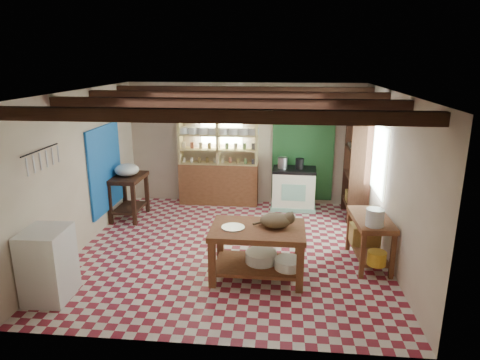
# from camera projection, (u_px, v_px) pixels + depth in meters

# --- Properties ---
(floor) EXTENTS (5.00, 5.00, 0.02)m
(floor) POSITION_uv_depth(u_px,v_px,m) (232.00, 249.00, 7.18)
(floor) COLOR maroon
(floor) RESTS_ON ground
(ceiling) EXTENTS (5.00, 5.00, 0.02)m
(ceiling) POSITION_uv_depth(u_px,v_px,m) (231.00, 92.00, 6.46)
(ceiling) COLOR #444449
(ceiling) RESTS_ON wall_back
(wall_back) EXTENTS (5.00, 0.04, 2.60)m
(wall_back) POSITION_uv_depth(u_px,v_px,m) (245.00, 144.00, 9.21)
(wall_back) COLOR beige
(wall_back) RESTS_ON floor
(wall_front) EXTENTS (5.00, 0.04, 2.60)m
(wall_front) POSITION_uv_depth(u_px,v_px,m) (203.00, 237.00, 4.43)
(wall_front) COLOR beige
(wall_front) RESTS_ON floor
(wall_left) EXTENTS (0.04, 5.00, 2.60)m
(wall_left) POSITION_uv_depth(u_px,v_px,m) (81.00, 170.00, 7.06)
(wall_left) COLOR beige
(wall_left) RESTS_ON floor
(wall_right) EXTENTS (0.04, 5.00, 2.60)m
(wall_right) POSITION_uv_depth(u_px,v_px,m) (392.00, 179.00, 6.59)
(wall_right) COLOR beige
(wall_right) RESTS_ON floor
(ceiling_beams) EXTENTS (5.00, 3.80, 0.15)m
(ceiling_beams) POSITION_uv_depth(u_px,v_px,m) (231.00, 100.00, 6.50)
(ceiling_beams) COLOR #381E13
(ceiling_beams) RESTS_ON ceiling
(blue_wall_patch) EXTENTS (0.04, 1.40, 1.60)m
(blue_wall_patch) POSITION_uv_depth(u_px,v_px,m) (106.00, 169.00, 7.97)
(blue_wall_patch) COLOR blue
(blue_wall_patch) RESTS_ON wall_left
(green_wall_patch) EXTENTS (1.30, 0.04, 2.30)m
(green_wall_patch) POSITION_uv_depth(u_px,v_px,m) (303.00, 148.00, 9.08)
(green_wall_patch) COLOR #215428
(green_wall_patch) RESTS_ON wall_back
(window_back) EXTENTS (0.90, 0.02, 0.80)m
(window_back) POSITION_uv_depth(u_px,v_px,m) (221.00, 125.00, 9.13)
(window_back) COLOR silver
(window_back) RESTS_ON wall_back
(window_right) EXTENTS (0.02, 1.30, 1.20)m
(window_right) POSITION_uv_depth(u_px,v_px,m) (378.00, 158.00, 7.52)
(window_right) COLOR silver
(window_right) RESTS_ON wall_right
(utensil_rail) EXTENTS (0.06, 0.90, 0.28)m
(utensil_rail) POSITION_uv_depth(u_px,v_px,m) (41.00, 159.00, 5.77)
(utensil_rail) COLOR black
(utensil_rail) RESTS_ON wall_left
(pot_rack) EXTENTS (0.86, 0.12, 0.36)m
(pot_rack) POSITION_uv_depth(u_px,v_px,m) (306.00, 106.00, 8.42)
(pot_rack) COLOR black
(pot_rack) RESTS_ON ceiling
(shelving_unit) EXTENTS (1.70, 0.34, 2.20)m
(shelving_unit) POSITION_uv_depth(u_px,v_px,m) (218.00, 155.00, 9.14)
(shelving_unit) COLOR tan
(shelving_unit) RESTS_ON floor
(tall_rack) EXTENTS (0.40, 0.86, 2.00)m
(tall_rack) POSITION_uv_depth(u_px,v_px,m) (357.00, 168.00, 8.41)
(tall_rack) COLOR #381E13
(tall_rack) RESTS_ON floor
(work_table) EXTENTS (1.35, 0.91, 0.76)m
(work_table) POSITION_uv_depth(u_px,v_px,m) (258.00, 252.00, 6.19)
(work_table) COLOR brown
(work_table) RESTS_ON floor
(stove) EXTENTS (0.92, 0.64, 0.87)m
(stove) POSITION_uv_depth(u_px,v_px,m) (294.00, 189.00, 9.02)
(stove) COLOR white
(stove) RESTS_ON floor
(prep_table) EXTENTS (0.61, 0.87, 0.87)m
(prep_table) POSITION_uv_depth(u_px,v_px,m) (129.00, 197.00, 8.48)
(prep_table) COLOR #381E13
(prep_table) RESTS_ON floor
(white_cabinet) EXTENTS (0.56, 0.66, 0.97)m
(white_cabinet) POSITION_uv_depth(u_px,v_px,m) (48.00, 264.00, 5.61)
(white_cabinet) COLOR silver
(white_cabinet) RESTS_ON floor
(right_counter) EXTENTS (0.60, 1.10, 0.76)m
(right_counter) POSITION_uv_depth(u_px,v_px,m) (369.00, 240.00, 6.59)
(right_counter) COLOR brown
(right_counter) RESTS_ON floor
(cat) EXTENTS (0.50, 0.41, 0.20)m
(cat) POSITION_uv_depth(u_px,v_px,m) (276.00, 220.00, 6.08)
(cat) COLOR olive
(cat) RESTS_ON work_table
(steel_tray) EXTENTS (0.34, 0.34, 0.02)m
(steel_tray) POSITION_uv_depth(u_px,v_px,m) (233.00, 227.00, 6.07)
(steel_tray) COLOR #B9B9C1
(steel_tray) RESTS_ON work_table
(basin_large) EXTENTS (0.47, 0.47, 0.16)m
(basin_large) POSITION_uv_depth(u_px,v_px,m) (261.00, 257.00, 6.26)
(basin_large) COLOR silver
(basin_large) RESTS_ON work_table
(basin_small) EXTENTS (0.40, 0.40, 0.14)m
(basin_small) POSITION_uv_depth(u_px,v_px,m) (288.00, 264.00, 6.08)
(basin_small) COLOR silver
(basin_small) RESTS_ON work_table
(kettle_left) EXTENTS (0.21, 0.21, 0.23)m
(kettle_left) POSITION_uv_depth(u_px,v_px,m) (283.00, 163.00, 8.90)
(kettle_left) COLOR #B9B9C1
(kettle_left) RESTS_ON stove
(kettle_right) EXTENTS (0.18, 0.18, 0.22)m
(kettle_right) POSITION_uv_depth(u_px,v_px,m) (300.00, 164.00, 8.85)
(kettle_right) COLOR black
(kettle_right) RESTS_ON stove
(enamel_bowl) EXTENTS (0.48, 0.48, 0.24)m
(enamel_bowl) POSITION_uv_depth(u_px,v_px,m) (127.00, 170.00, 8.33)
(enamel_bowl) COLOR silver
(enamel_bowl) RESTS_ON prep_table
(white_bucket) EXTENTS (0.27, 0.27, 0.26)m
(white_bucket) POSITION_uv_depth(u_px,v_px,m) (375.00, 217.00, 6.12)
(white_bucket) COLOR silver
(white_bucket) RESTS_ON right_counter
(wicker_basket) EXTENTS (0.47, 0.38, 0.31)m
(wicker_basket) POSITION_uv_depth(u_px,v_px,m) (365.00, 234.00, 6.89)
(wicker_basket) COLOR #AD8A45
(wicker_basket) RESTS_ON right_counter
(yellow_tub) EXTENTS (0.29, 0.29, 0.20)m
(yellow_tub) POSITION_uv_depth(u_px,v_px,m) (377.00, 258.00, 6.18)
(yellow_tub) COLOR gold
(yellow_tub) RESTS_ON right_counter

